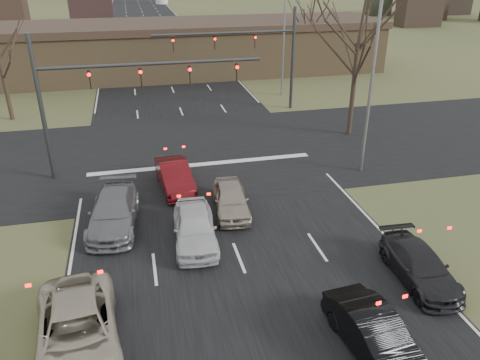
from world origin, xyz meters
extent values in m
plane|color=#434D29|center=(0.00, 0.00, 0.00)|extent=(360.00, 360.00, 0.00)
cube|color=black|center=(0.00, 60.00, 0.01)|extent=(14.00, 300.00, 0.02)
cube|color=black|center=(0.00, 15.00, 0.01)|extent=(200.00, 14.00, 0.02)
cube|color=olive|center=(2.00, 38.00, 2.30)|extent=(42.00, 10.00, 4.60)
cube|color=#38281E|center=(2.00, 38.00, 4.95)|extent=(42.40, 10.40, 0.70)
cylinder|color=#383A3D|center=(-8.50, 13.00, 4.00)|extent=(0.24, 0.24, 8.00)
cylinder|color=#383A3D|center=(-2.50, 13.00, 6.20)|extent=(12.00, 0.18, 0.18)
imported|color=black|center=(-5.83, 13.00, 5.50)|extent=(0.16, 0.20, 1.00)
imported|color=black|center=(-3.17, 13.00, 5.50)|extent=(0.16, 0.20, 1.00)
imported|color=black|center=(-0.50, 13.00, 5.50)|extent=(0.16, 0.20, 1.00)
imported|color=black|center=(2.17, 13.00, 5.50)|extent=(0.16, 0.20, 1.00)
cylinder|color=#383A3D|center=(9.00, 23.00, 4.00)|extent=(0.24, 0.24, 8.00)
cylinder|color=#383A3D|center=(3.50, 23.00, 6.20)|extent=(11.00, 0.18, 0.18)
imported|color=black|center=(5.86, 23.00, 5.50)|extent=(0.16, 0.20, 1.00)
imported|color=black|center=(2.71, 23.00, 5.50)|extent=(0.16, 0.20, 1.00)
imported|color=black|center=(-0.43, 23.00, 5.50)|extent=(0.16, 0.20, 1.00)
cylinder|color=gray|center=(9.00, 10.00, 5.00)|extent=(0.18, 0.18, 10.00)
cylinder|color=gray|center=(9.50, 27.00, 5.00)|extent=(0.18, 0.18, 10.00)
cylinder|color=black|center=(11.00, 16.00, 3.16)|extent=(0.32, 0.32, 6.33)
cylinder|color=black|center=(-13.00, 25.00, 2.61)|extent=(0.32, 0.32, 5.23)
cylinder|color=black|center=(15.00, 35.00, 2.48)|extent=(0.32, 0.32, 4.95)
imported|color=#B7AB94|center=(-6.10, -0.74, 0.76)|extent=(3.05, 5.72, 1.53)
imported|color=silver|center=(-1.60, 4.64, 0.77)|extent=(2.12, 4.64, 1.54)
imported|color=black|center=(3.00, -2.98, 0.71)|extent=(1.95, 4.44, 1.42)
imported|color=black|center=(6.50, 0.02, 0.64)|extent=(2.01, 4.47, 1.27)
imported|color=slate|center=(-5.08, 6.87, 0.75)|extent=(2.66, 5.39, 1.51)
imported|color=#500B0F|center=(-1.91, 10.14, 0.73)|extent=(1.93, 4.56, 1.46)
imported|color=#AA9A8A|center=(0.51, 6.96, 0.69)|extent=(2.01, 4.21, 1.39)
camera|label=1|loc=(-3.63, -12.86, 11.45)|focal=35.00mm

